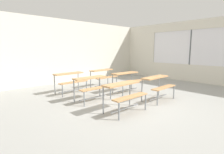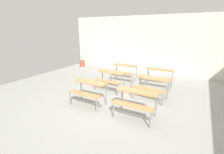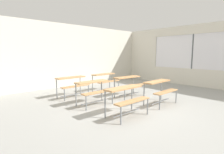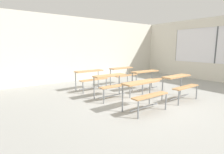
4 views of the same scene
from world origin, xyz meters
name	(u,v)px [view 4 (image 4 of 4)]	position (x,y,z in m)	size (l,w,h in m)	color
ground	(150,104)	(0.00, 0.00, -0.03)	(10.00, 9.00, 0.05)	#9E9E99
wall_back	(80,49)	(0.00, 4.50, 1.50)	(10.00, 0.12, 3.00)	silver
desk_bench_r0c0	(144,89)	(-0.62, -0.32, 0.56)	(1.10, 0.60, 0.74)	tan
desk_bench_r0c1	(180,82)	(0.94, -0.31, 0.56)	(1.12, 0.62, 0.74)	tan
desk_bench_r1c0	(112,81)	(-0.64, 1.03, 0.56)	(1.10, 0.60, 0.74)	tan
desk_bench_r1c1	(147,76)	(0.97, 1.04, 0.56)	(1.13, 0.64, 0.74)	tan
desk_bench_r2c0	(91,75)	(-0.65, 2.36, 0.56)	(1.12, 0.63, 0.74)	tan
desk_bench_r2c1	(123,72)	(0.92, 2.36, 0.56)	(1.13, 0.65, 0.74)	tan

